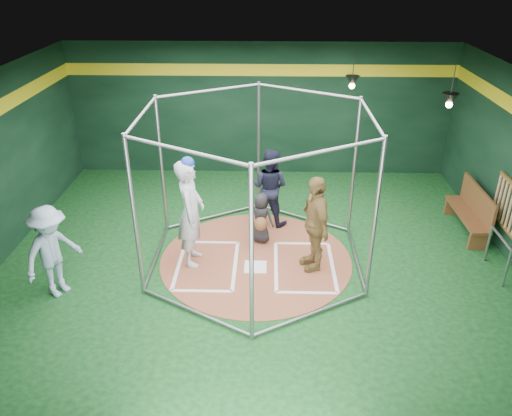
{
  "coord_description": "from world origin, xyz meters",
  "views": [
    {
      "loc": [
        0.23,
        -8.39,
        5.46
      ],
      "look_at": [
        0.0,
        0.1,
        1.1
      ],
      "focal_mm": 35.0,
      "sensor_mm": 36.0,
      "label": 1
    }
  ],
  "objects_px": {
    "dugout_bench": "(472,209)",
    "umpire": "(270,187)",
    "batter_figure": "(191,212)",
    "visitor_leopard": "(315,223)"
  },
  "relations": [
    {
      "from": "visitor_leopard",
      "to": "umpire",
      "type": "distance_m",
      "value": 1.95
    },
    {
      "from": "batter_figure",
      "to": "umpire",
      "type": "bearing_deg",
      "value": 47.77
    },
    {
      "from": "dugout_bench",
      "to": "umpire",
      "type": "bearing_deg",
      "value": 176.51
    },
    {
      "from": "batter_figure",
      "to": "umpire",
      "type": "xyz_separation_m",
      "value": [
        1.49,
        1.64,
        -0.22
      ]
    },
    {
      "from": "batter_figure",
      "to": "dugout_bench",
      "type": "distance_m",
      "value": 6.04
    },
    {
      "from": "batter_figure",
      "to": "visitor_leopard",
      "type": "relative_size",
      "value": 1.16
    },
    {
      "from": "umpire",
      "to": "dugout_bench",
      "type": "height_order",
      "value": "umpire"
    },
    {
      "from": "dugout_bench",
      "to": "batter_figure",
      "type": "bearing_deg",
      "value": -166.8
    },
    {
      "from": "batter_figure",
      "to": "dugout_bench",
      "type": "relative_size",
      "value": 1.25
    },
    {
      "from": "batter_figure",
      "to": "dugout_bench",
      "type": "bearing_deg",
      "value": 13.2
    }
  ]
}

